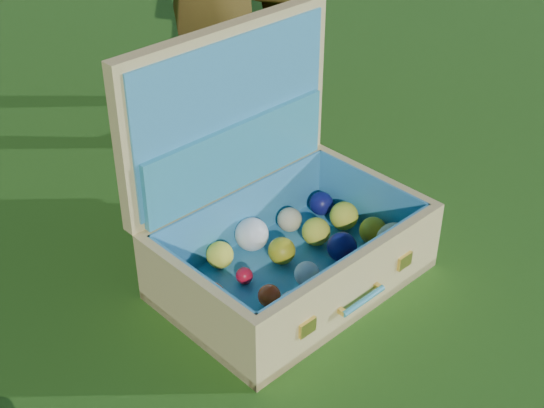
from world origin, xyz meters
The scene contains 2 objects.
ground centered at (0.00, 0.00, 0.00)m, with size 60.00×60.00×0.00m, color #215114.
suitcase centered at (0.11, 0.07, 0.15)m, with size 0.58×0.45×0.52m.
Camera 1 is at (-0.69, -0.98, 1.05)m, focal length 50.00 mm.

